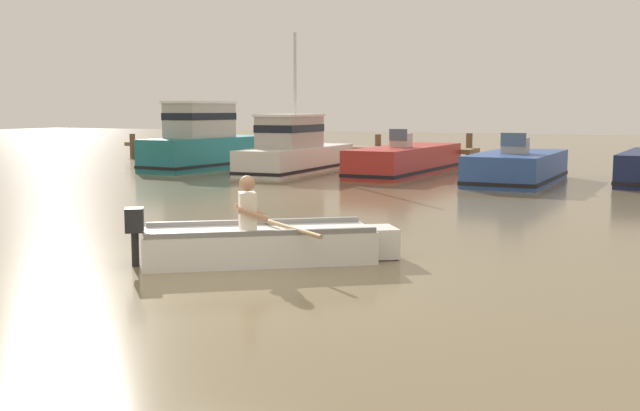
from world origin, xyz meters
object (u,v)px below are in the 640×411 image
object	(u,v)px
moored_boat_teal	(207,144)
moored_boat_blue	(517,168)
moored_boat_white	(295,151)
moored_boat_red	(406,161)
rowboat_with_person	(264,243)

from	to	relation	value
moored_boat_teal	moored_boat_blue	bearing A→B (deg)	-3.90
moored_boat_teal	moored_boat_blue	world-z (taller)	moored_boat_teal
moored_boat_teal	moored_boat_white	xyz separation A→B (m)	(3.51, -0.07, -0.16)
moored_boat_white	moored_boat_red	bearing A→B (deg)	13.81
rowboat_with_person	moored_boat_teal	world-z (taller)	moored_boat_teal
rowboat_with_person	moored_boat_white	distance (m)	15.31
moored_boat_blue	rowboat_with_person	bearing A→B (deg)	-94.07
rowboat_with_person	moored_boat_white	world-z (taller)	moored_boat_white
rowboat_with_person	moored_boat_red	bearing A→B (deg)	101.22
moored_boat_red	moored_boat_teal	bearing A→B (deg)	-173.44
moored_boat_teal	moored_boat_blue	size ratio (longest dim) A/B	1.18
rowboat_with_person	moored_boat_white	size ratio (longest dim) A/B	0.53
moored_boat_white	moored_boat_blue	bearing A→B (deg)	-5.23
moored_boat_blue	moored_boat_teal	bearing A→B (deg)	176.10
rowboat_with_person	moored_boat_teal	distance (m)	17.16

